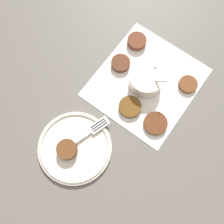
{
  "coord_description": "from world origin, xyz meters",
  "views": [
    {
      "loc": [
        -0.32,
        -0.13,
        0.77
      ],
      "look_at": [
        -0.14,
        0.01,
        0.02
      ],
      "focal_mm": 42.0,
      "sensor_mm": 36.0,
      "label": 1
    }
  ],
  "objects_px": {
    "sauce_bowl": "(146,79)",
    "fritter_on_plate": "(67,150)",
    "serving_plate": "(75,147)",
    "fork": "(90,131)"
  },
  "relations": [
    {
      "from": "sauce_bowl",
      "to": "fork",
      "type": "distance_m",
      "value": 0.24
    },
    {
      "from": "sauce_bowl",
      "to": "fork",
      "type": "bearing_deg",
      "value": 174.29
    },
    {
      "from": "fritter_on_plate",
      "to": "sauce_bowl",
      "type": "bearing_deg",
      "value": -6.6
    },
    {
      "from": "serving_plate",
      "to": "fritter_on_plate",
      "type": "relative_size",
      "value": 3.7
    },
    {
      "from": "sauce_bowl",
      "to": "fritter_on_plate",
      "type": "xyz_separation_m",
      "value": [
        -0.32,
        0.04,
        -0.0
      ]
    },
    {
      "from": "fritter_on_plate",
      "to": "fork",
      "type": "relative_size",
      "value": 0.36
    },
    {
      "from": "serving_plate",
      "to": "sauce_bowl",
      "type": "bearing_deg",
      "value": -5.27
    },
    {
      "from": "sauce_bowl",
      "to": "fritter_on_plate",
      "type": "relative_size",
      "value": 1.93
    },
    {
      "from": "sauce_bowl",
      "to": "serving_plate",
      "type": "distance_m",
      "value": 0.3
    },
    {
      "from": "serving_plate",
      "to": "fork",
      "type": "xyz_separation_m",
      "value": [
        0.06,
        -0.0,
        0.01
      ]
    }
  ]
}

